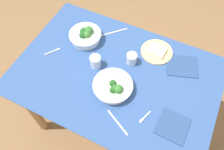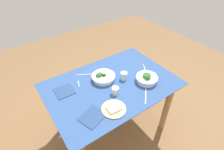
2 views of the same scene
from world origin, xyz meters
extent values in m
plane|color=brown|center=(0.00, 0.00, 0.00)|extent=(6.00, 6.00, 0.00)
cube|color=#2D4C84|center=(0.00, 0.00, 0.77)|extent=(1.30, 0.89, 0.01)
cube|color=#9E7547|center=(0.00, 0.00, 0.76)|extent=(1.26, 0.86, 0.02)
cylinder|color=#9E7547|center=(-0.55, -0.34, 0.37)|extent=(0.07, 0.07, 0.74)
cylinder|color=#9E7547|center=(0.55, -0.34, 0.37)|extent=(0.07, 0.07, 0.74)
cylinder|color=#9E7547|center=(-0.55, 0.34, 0.37)|extent=(0.07, 0.07, 0.74)
cylinder|color=white|center=(-0.32, 0.17, 0.80)|extent=(0.20, 0.20, 0.05)
cylinder|color=white|center=(-0.32, 0.17, 0.83)|extent=(0.22, 0.22, 0.01)
sphere|color=#33702D|center=(-0.32, 0.18, 0.84)|extent=(0.06, 0.06, 0.06)
sphere|color=#1E511E|center=(-0.32, 0.17, 0.85)|extent=(0.06, 0.06, 0.06)
sphere|color=#3D7A33|center=(-0.30, 0.17, 0.84)|extent=(0.06, 0.06, 0.06)
sphere|color=#1E511E|center=(-0.32, 0.15, 0.84)|extent=(0.05, 0.05, 0.05)
sphere|color=#33702D|center=(-0.30, 0.19, 0.85)|extent=(0.06, 0.06, 0.06)
cylinder|color=beige|center=(-0.31, 0.18, 0.85)|extent=(0.07, 0.07, 0.01)
cylinder|color=white|center=(0.03, -0.10, 0.80)|extent=(0.22, 0.22, 0.05)
cylinder|color=white|center=(0.03, -0.10, 0.83)|extent=(0.24, 0.24, 0.01)
sphere|color=#286023|center=(0.06, -0.12, 0.84)|extent=(0.05, 0.05, 0.05)
sphere|color=#1E511E|center=(0.05, -0.14, 0.83)|extent=(0.04, 0.04, 0.04)
sphere|color=#33702D|center=(0.08, -0.12, 0.84)|extent=(0.06, 0.06, 0.06)
sphere|color=#1E511E|center=(0.03, -0.10, 0.83)|extent=(0.04, 0.04, 0.04)
cylinder|color=#D6B27A|center=(0.17, 0.28, 0.78)|extent=(0.22, 0.22, 0.01)
cube|color=beige|center=(0.17, 0.28, 0.80)|extent=(0.12, 0.11, 0.02)
cylinder|color=silver|center=(0.05, 0.13, 0.81)|extent=(0.07, 0.07, 0.08)
cylinder|color=silver|center=(-0.15, 0.01, 0.82)|extent=(0.07, 0.07, 0.08)
cube|color=#B7B7BC|center=(-0.48, -0.04, 0.78)|extent=(0.05, 0.07, 0.00)
cube|color=#B7B7BC|center=(-0.45, 0.01, 0.78)|extent=(0.03, 0.03, 0.00)
cube|color=#B7B7BC|center=(0.28, -0.18, 0.78)|extent=(0.03, 0.07, 0.00)
cube|color=#B7B7BC|center=(0.27, -0.22, 0.78)|extent=(0.02, 0.03, 0.00)
cube|color=#B7B7BC|center=(-0.17, 0.32, 0.78)|extent=(0.15, 0.15, 0.00)
cube|color=#B7B7BC|center=(0.15, -0.29, 0.78)|extent=(0.17, 0.09, 0.00)
cube|color=navy|center=(0.44, -0.17, 0.78)|extent=(0.17, 0.18, 0.01)
cube|color=navy|center=(0.37, 0.25, 0.78)|extent=(0.24, 0.22, 0.01)
camera|label=1|loc=(0.32, -0.72, 2.02)|focal=36.85mm
camera|label=2|loc=(0.76, 1.09, 1.96)|focal=28.05mm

